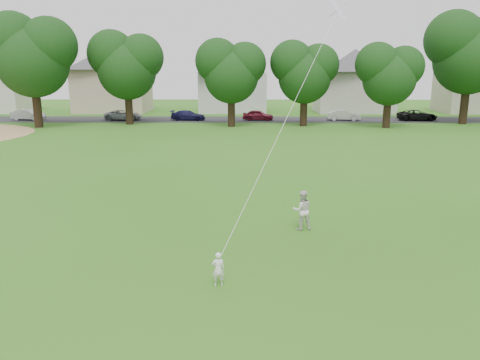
{
  "coord_description": "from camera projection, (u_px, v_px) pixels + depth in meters",
  "views": [
    {
      "loc": [
        1.59,
        -11.22,
        5.39
      ],
      "look_at": [
        1.46,
        2.0,
        2.3
      ],
      "focal_mm": 35.0,
      "sensor_mm": 36.0,
      "label": 1
    }
  ],
  "objects": [
    {
      "name": "ground",
      "position": [
        183.0,
        283.0,
        12.17
      ],
      "size": [
        160.0,
        160.0,
        0.0
      ],
      "primitive_type": "plane",
      "color": "#295F15",
      "rests_on": "ground"
    },
    {
      "name": "street",
      "position": [
        231.0,
        119.0,
        53.06
      ],
      "size": [
        90.0,
        7.0,
        0.01
      ],
      "primitive_type": "cube",
      "color": "#2D2D30",
      "rests_on": "ground"
    },
    {
      "name": "toddler",
      "position": [
        218.0,
        269.0,
        11.92
      ],
      "size": [
        0.36,
        0.27,
        0.92
      ],
      "primitive_type": "imported",
      "rotation": [
        0.0,
        0.0,
        3.3
      ],
      "color": "white",
      "rests_on": "ground"
    },
    {
      "name": "older_boy",
      "position": [
        302.0,
        210.0,
        16.14
      ],
      "size": [
        0.76,
        0.63,
        1.4
      ],
      "primitive_type": "imported",
      "rotation": [
        0.0,
        0.0,
        3.3
      ],
      "color": "silver",
      "rests_on": "ground"
    },
    {
      "name": "kite",
      "position": [
        292.0,
        108.0,
        15.23
      ],
      "size": [
        2.67,
        4.84,
        11.98
      ],
      "color": "white",
      "rests_on": "ground"
    },
    {
      "name": "tree_row",
      "position": [
        268.0,
        57.0,
        45.57
      ],
      "size": [
        82.28,
        10.51,
        11.64
      ],
      "color": "black",
      "rests_on": "ground"
    },
    {
      "name": "parked_cars",
      "position": [
        207.0,
        115.0,
        51.98
      ],
      "size": [
        53.65,
        2.16,
        1.22
      ],
      "color": "black",
      "rests_on": "ground"
    },
    {
      "name": "house_row",
      "position": [
        232.0,
        73.0,
        61.65
      ],
      "size": [
        76.73,
        14.07,
        10.11
      ],
      "color": "silver",
      "rests_on": "ground"
    }
  ]
}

